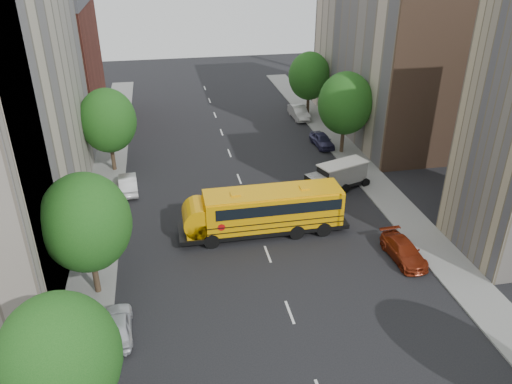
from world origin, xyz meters
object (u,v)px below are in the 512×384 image
object	(u,v)px
school_bus	(262,210)
parked_car_0	(118,326)
parked_car_1	(128,184)
safari_truck	(338,176)
street_tree_1	(86,223)
street_tree_4	(345,103)
parked_car_3	(404,251)
parked_car_4	(322,140)
street_tree_2	(108,121)
street_tree_0	(60,358)
street_tree_5	(309,76)
parked_car_5	(299,112)

from	to	relation	value
school_bus	parked_car_0	distance (m)	13.15
parked_car_1	safari_truck	bearing A→B (deg)	166.27
street_tree_1	school_bus	xyz separation A→B (m)	(11.14, 4.78, -3.02)
street_tree_4	parked_car_1	distance (m)	21.54
parked_car_3	parked_car_4	world-z (taller)	parked_car_4
street_tree_4	parked_car_4	distance (m)	5.04
street_tree_4	parked_car_1	bearing A→B (deg)	-167.65
street_tree_2	street_tree_0	bearing A→B (deg)	-90.00
street_tree_1	street_tree_0	bearing A→B (deg)	-90.00
parked_car_0	street_tree_1	bearing A→B (deg)	-72.35
street_tree_0	parked_car_3	size ratio (longest dim) A/B	1.68
street_tree_5	parked_car_4	bearing A→B (deg)	-97.97
safari_truck	parked_car_0	world-z (taller)	safari_truck
parked_car_1	parked_car_5	distance (m)	24.61
parked_car_1	street_tree_0	bearing A→B (deg)	82.39
street_tree_4	school_bus	size ratio (longest dim) A/B	0.66
school_bus	parked_car_5	xyz separation A→B (m)	(9.46, 24.10, -1.18)
street_tree_0	street_tree_4	size ratio (longest dim) A/B	0.91
street_tree_4	parked_car_3	size ratio (longest dim) A/B	1.84
safari_truck	parked_car_5	bearing A→B (deg)	65.73
street_tree_4	parked_car_4	size ratio (longest dim) A/B	2.06
street_tree_0	street_tree_5	xyz separation A→B (m)	(22.00, 40.00, 0.06)
parked_car_3	parked_car_5	size ratio (longest dim) A/B	0.97
street_tree_4	safari_truck	xyz separation A→B (m)	(-3.07, -7.45, -3.86)
safari_truck	street_tree_2	bearing A→B (deg)	139.43
street_tree_5	school_bus	size ratio (longest dim) A/B	0.61
school_bus	safari_truck	size ratio (longest dim) A/B	2.16
street_tree_5	parked_car_4	world-z (taller)	street_tree_5
street_tree_1	school_bus	bearing A→B (deg)	23.21
safari_truck	street_tree_0	bearing A→B (deg)	-151.73
parked_car_1	parked_car_3	xyz separation A→B (m)	(18.40, -13.74, -0.06)
street_tree_4	street_tree_2	bearing A→B (deg)	180.00
parked_car_5	street_tree_4	bearing A→B (deg)	-84.47
street_tree_5	parked_car_3	size ratio (longest dim) A/B	1.71
street_tree_1	parked_car_3	bearing A→B (deg)	-0.72
school_bus	street_tree_2	bearing A→B (deg)	130.01
street_tree_5	street_tree_0	bearing A→B (deg)	-118.81
street_tree_0	safari_truck	size ratio (longest dim) A/B	1.31
street_tree_4	parked_car_3	xyz separation A→B (m)	(-2.20, -18.25, -4.44)
street_tree_2	parked_car_4	bearing A→B (deg)	5.56
street_tree_5	parked_car_3	world-z (taller)	street_tree_5
street_tree_1	school_bus	distance (m)	12.49
school_bus	parked_car_4	xyz separation A→B (m)	(9.46, 15.23, -1.26)
safari_truck	parked_car_4	size ratio (longest dim) A/B	1.44
parked_car_0	parked_car_1	xyz separation A→B (m)	(0.00, 17.45, 0.04)
safari_truck	parked_car_4	distance (m)	9.62
safari_truck	parked_car_4	xyz separation A→B (m)	(1.67, 9.46, -0.54)
street_tree_0	street_tree_2	bearing A→B (deg)	90.00
parked_car_0	parked_car_3	distance (m)	18.77
street_tree_4	street_tree_0	bearing A→B (deg)	-128.16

